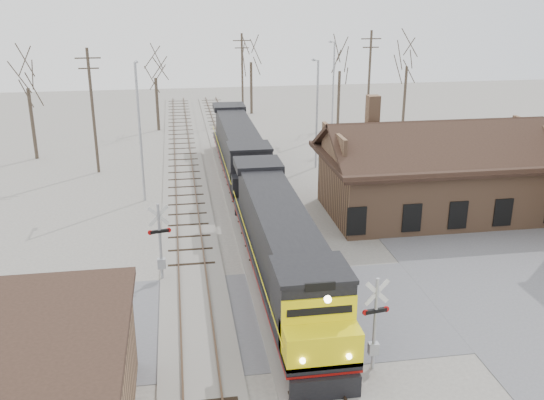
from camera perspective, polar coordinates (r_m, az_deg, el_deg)
The scene contains 20 objects.
ground at distance 29.18m, azimuth 1.87°, elevation -10.64°, with size 140.00×140.00×0.00m, color #9F9A8F.
road at distance 29.17m, azimuth 1.87°, elevation -10.62°, with size 60.00×9.00×0.03m, color #5B5B60.
track_main at distance 42.64m, azimuth -1.94°, elevation -0.58°, with size 3.40×90.00×0.24m.
track_siding at distance 42.36m, azimuth -7.99°, elevation -0.91°, with size 3.40×90.00×0.24m.
depot at distance 42.29m, azimuth 14.90°, elevation 1.93°, with size 15.20×9.31×7.90m.
locomotive_lead at distance 30.43m, azimuth 0.99°, elevation -4.52°, with size 2.91×19.52×4.33m.
locomotive_trailing at distance 49.01m, azimuth -3.07°, elevation 4.75°, with size 2.91×19.52×4.10m.
crossbuck_near at distance 24.81m, azimuth 9.65°, elevation -11.70°, with size 1.15×0.30×4.03m.
crossbuck_far at distance 31.95m, azimuth -10.46°, elevation -4.22°, with size 1.21×0.34×4.26m.
streetlight_a at distance 43.60m, azimuth -12.36°, elevation 6.84°, with size 0.25×2.04×9.89m.
streetlight_b at distance 51.26m, azimuth 4.23°, elevation 8.58°, with size 0.25×2.04×9.07m.
streetlight_c at distance 63.20m, azimuth 5.75°, elevation 10.80°, with size 0.25×2.04×9.57m.
utility_pole_a at distance 51.63m, azimuth -16.52°, elevation 8.20°, with size 2.00×0.24×10.17m.
utility_pole_b at distance 70.43m, azimuth -2.81°, elevation 11.60°, with size 2.00×0.24×9.85m.
utility_pole_c at distance 61.29m, azimuth 9.10°, elevation 10.68°, with size 2.00×0.24×10.79m.
tree_a at distance 57.57m, azimuth -22.12°, elevation 10.73°, with size 4.22×4.22×10.34m.
tree_b at distance 66.28m, azimuth -10.95°, elevation 11.99°, with size 3.74×3.74×9.17m.
tree_c at distance 74.26m, azimuth -2.00°, elevation 13.61°, with size 4.13×4.13×10.13m.
tree_d at distance 67.51m, azimuth 6.42°, elevation 12.79°, with size 4.04×4.04×9.90m.
tree_e at distance 68.01m, azimuth 12.64°, elevation 13.07°, with size 4.42×4.42×10.83m.
Camera 1 is at (-4.94, -24.80, 14.56)m, focal length 40.00 mm.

